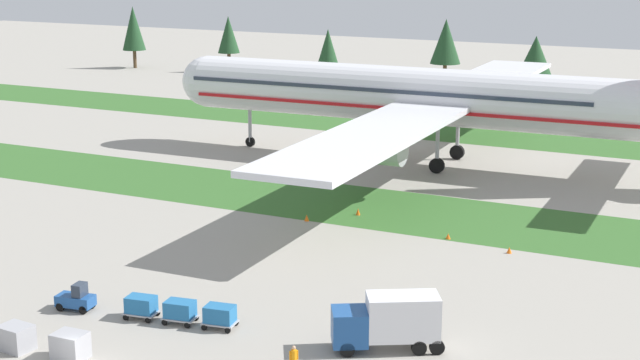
{
  "coord_description": "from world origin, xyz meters",
  "views": [
    {
      "loc": [
        36.19,
        -39.84,
        24.83
      ],
      "look_at": [
        -0.89,
        35.17,
        4.0
      ],
      "focal_mm": 53.39,
      "sensor_mm": 36.0,
      "label": 1
    }
  ],
  "objects_px": {
    "uld_container_0": "(16,338)",
    "baggage_tug": "(76,299)",
    "taxiway_marker_1": "(509,250)",
    "airliner": "(430,96)",
    "cargo_dolly_third": "(220,315)",
    "catering_truck": "(388,320)",
    "ground_crew_marshaller": "(294,358)",
    "taxiway_marker_2": "(307,218)",
    "cargo_dolly_second": "(180,310)",
    "uld_container_2": "(70,346)",
    "taxiway_marker_3": "(448,236)",
    "taxiway_marker_0": "(358,212)",
    "cargo_dolly_lead": "(141,305)"
  },
  "relations": [
    {
      "from": "uld_container_2",
      "to": "taxiway_marker_2",
      "type": "relative_size",
      "value": 3.35
    },
    {
      "from": "baggage_tug",
      "to": "catering_truck",
      "type": "distance_m",
      "value": 22.3
    },
    {
      "from": "cargo_dolly_third",
      "to": "catering_truck",
      "type": "bearing_deg",
      "value": -89.98
    },
    {
      "from": "uld_container_0",
      "to": "taxiway_marker_3",
      "type": "relative_size",
      "value": 4.04
    },
    {
      "from": "cargo_dolly_third",
      "to": "catering_truck",
      "type": "xyz_separation_m",
      "value": [
        11.3,
        1.79,
        1.03
      ]
    },
    {
      "from": "taxiway_marker_0",
      "to": "ground_crew_marshaller",
      "type": "bearing_deg",
      "value": -72.3
    },
    {
      "from": "airliner",
      "to": "catering_truck",
      "type": "relative_size",
      "value": 11.19
    },
    {
      "from": "baggage_tug",
      "to": "taxiway_marker_0",
      "type": "xyz_separation_m",
      "value": [
        7.84,
        30.56,
        -0.49
      ]
    },
    {
      "from": "cargo_dolly_third",
      "to": "uld_container_0",
      "type": "bearing_deg",
      "value": 122.94
    },
    {
      "from": "uld_container_2",
      "to": "taxiway_marker_0",
      "type": "distance_m",
      "value": 37.16
    },
    {
      "from": "cargo_dolly_lead",
      "to": "cargo_dolly_second",
      "type": "height_order",
      "value": "same"
    },
    {
      "from": "catering_truck",
      "to": "taxiway_marker_3",
      "type": "bearing_deg",
      "value": -20.0
    },
    {
      "from": "uld_container_0",
      "to": "airliner",
      "type": "bearing_deg",
      "value": 84.88
    },
    {
      "from": "cargo_dolly_third",
      "to": "taxiway_marker_2",
      "type": "distance_m",
      "value": 25.71
    },
    {
      "from": "uld_container_2",
      "to": "taxiway_marker_0",
      "type": "bearing_deg",
      "value": 85.67
    },
    {
      "from": "taxiway_marker_1",
      "to": "taxiway_marker_2",
      "type": "xyz_separation_m",
      "value": [
        -19.27,
        0.94,
        0.04
      ]
    },
    {
      "from": "ground_crew_marshaller",
      "to": "taxiway_marker_2",
      "type": "distance_m",
      "value": 31.96
    },
    {
      "from": "baggage_tug",
      "to": "taxiway_marker_3",
      "type": "distance_m",
      "value": 32.55
    },
    {
      "from": "taxiway_marker_0",
      "to": "taxiway_marker_3",
      "type": "distance_m",
      "value": 10.61
    },
    {
      "from": "ground_crew_marshaller",
      "to": "taxiway_marker_3",
      "type": "xyz_separation_m",
      "value": [
        -0.38,
        29.35,
        -0.7
      ]
    },
    {
      "from": "baggage_tug",
      "to": "uld_container_0",
      "type": "height_order",
      "value": "baggage_tug"
    },
    {
      "from": "taxiway_marker_0",
      "to": "taxiway_marker_2",
      "type": "bearing_deg",
      "value": -130.94
    },
    {
      "from": "uld_container_2",
      "to": "taxiway_marker_3",
      "type": "height_order",
      "value": "uld_container_2"
    },
    {
      "from": "cargo_dolly_second",
      "to": "ground_crew_marshaller",
      "type": "xyz_separation_m",
      "value": [
        10.46,
        -3.41,
        0.03
      ]
    },
    {
      "from": "cargo_dolly_lead",
      "to": "baggage_tug",
      "type": "bearing_deg",
      "value": 90.0
    },
    {
      "from": "taxiway_marker_1",
      "to": "cargo_dolly_second",
      "type": "bearing_deg",
      "value": -123.0
    },
    {
      "from": "uld_container_0",
      "to": "taxiway_marker_0",
      "type": "bearing_deg",
      "value": 79.77
    },
    {
      "from": "cargo_dolly_lead",
      "to": "uld_container_0",
      "type": "xyz_separation_m",
      "value": [
        -3.89,
        -7.73,
        -0.11
      ]
    },
    {
      "from": "taxiway_marker_1",
      "to": "airliner",
      "type": "bearing_deg",
      "value": 121.61
    },
    {
      "from": "cargo_dolly_second",
      "to": "cargo_dolly_third",
      "type": "height_order",
      "value": "same"
    },
    {
      "from": "cargo_dolly_lead",
      "to": "uld_container_2",
      "type": "bearing_deg",
      "value": 171.61
    },
    {
      "from": "airliner",
      "to": "cargo_dolly_second",
      "type": "distance_m",
      "value": 52.87
    },
    {
      "from": "cargo_dolly_second",
      "to": "taxiway_marker_0",
      "type": "xyz_separation_m",
      "value": [
        0.02,
        29.32,
        -0.6
      ]
    },
    {
      "from": "catering_truck",
      "to": "uld_container_0",
      "type": "height_order",
      "value": "catering_truck"
    },
    {
      "from": "cargo_dolly_second",
      "to": "catering_truck",
      "type": "distance_m",
      "value": 14.38
    },
    {
      "from": "taxiway_marker_1",
      "to": "catering_truck",
      "type": "bearing_deg",
      "value": -94.39
    },
    {
      "from": "baggage_tug",
      "to": "taxiway_marker_0",
      "type": "height_order",
      "value": "baggage_tug"
    },
    {
      "from": "cargo_dolly_second",
      "to": "catering_truck",
      "type": "bearing_deg",
      "value": -89.98
    },
    {
      "from": "catering_truck",
      "to": "uld_container_0",
      "type": "bearing_deg",
      "value": 86.7
    },
    {
      "from": "taxiway_marker_1",
      "to": "cargo_dolly_lead",
      "type": "bearing_deg",
      "value": -126.97
    },
    {
      "from": "uld_container_2",
      "to": "cargo_dolly_lead",
      "type": "bearing_deg",
      "value": 90.61
    },
    {
      "from": "uld_container_2",
      "to": "taxiway_marker_3",
      "type": "xyz_separation_m",
      "value": [
        12.86,
        33.68,
        -0.59
      ]
    },
    {
      "from": "ground_crew_marshaller",
      "to": "taxiway_marker_0",
      "type": "relative_size",
      "value": 2.69
    },
    {
      "from": "airliner",
      "to": "taxiway_marker_3",
      "type": "bearing_deg",
      "value": -158.24
    },
    {
      "from": "uld_container_0",
      "to": "baggage_tug",
      "type": "bearing_deg",
      "value": 98.79
    },
    {
      "from": "baggage_tug",
      "to": "cargo_dolly_second",
      "type": "relative_size",
      "value": 1.15
    },
    {
      "from": "taxiway_marker_3",
      "to": "baggage_tug",
      "type": "bearing_deg",
      "value": -123.37
    },
    {
      "from": "cargo_dolly_third",
      "to": "uld_container_2",
      "type": "relative_size",
      "value": 1.2
    },
    {
      "from": "baggage_tug",
      "to": "ground_crew_marshaller",
      "type": "distance_m",
      "value": 18.41
    },
    {
      "from": "taxiway_marker_2",
      "to": "taxiway_marker_3",
      "type": "height_order",
      "value": "taxiway_marker_2"
    }
  ]
}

